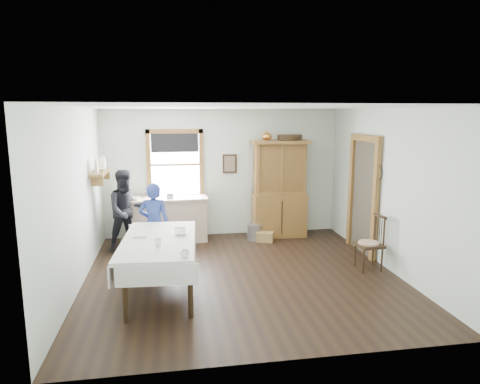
# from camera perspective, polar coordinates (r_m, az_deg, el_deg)

# --- Properties ---
(room) EXTENTS (5.01, 5.01, 2.70)m
(room) POSITION_cam_1_polar(r_m,az_deg,el_deg) (6.74, 0.25, -0.29)
(room) COLOR black
(room) RESTS_ON ground
(window) EXTENTS (1.18, 0.07, 1.48)m
(window) POSITION_cam_1_polar(r_m,az_deg,el_deg) (9.06, -8.63, 4.11)
(window) COLOR white
(window) RESTS_ON room
(doorway) EXTENTS (0.09, 1.14, 2.22)m
(doorway) POSITION_cam_1_polar(r_m,az_deg,el_deg) (8.32, 16.16, 0.03)
(doorway) COLOR #3F392D
(doorway) RESTS_ON room
(wall_shelf) EXTENTS (0.24, 1.00, 0.44)m
(wall_shelf) POSITION_cam_1_polar(r_m,az_deg,el_deg) (8.24, -18.11, 2.71)
(wall_shelf) COLOR brown
(wall_shelf) RESTS_ON room
(framed_picture) EXTENTS (0.30, 0.04, 0.40)m
(framed_picture) POSITION_cam_1_polar(r_m,az_deg,el_deg) (9.14, -1.38, 3.79)
(framed_picture) COLOR black
(framed_picture) RESTS_ON room
(rug_beater) EXTENTS (0.01, 0.27, 0.27)m
(rug_beater) POSITION_cam_1_polar(r_m,az_deg,el_deg) (7.75, 18.06, 3.36)
(rug_beater) COLOR black
(rug_beater) RESTS_ON room
(work_counter) EXTENTS (1.64, 0.69, 0.92)m
(work_counter) POSITION_cam_1_polar(r_m,az_deg,el_deg) (8.92, -9.58, -3.63)
(work_counter) COLOR tan
(work_counter) RESTS_ON room
(china_hutch) EXTENTS (1.22, 0.60, 2.06)m
(china_hutch) POSITION_cam_1_polar(r_m,az_deg,el_deg) (9.13, 5.27, 0.43)
(china_hutch) COLOR brown
(china_hutch) RESTS_ON room
(dining_table) EXTENTS (1.20, 2.10, 0.81)m
(dining_table) POSITION_cam_1_polar(r_m,az_deg,el_deg) (6.46, -10.68, -9.63)
(dining_table) COLOR silver
(dining_table) RESTS_ON room
(spindle_chair) EXTENTS (0.47, 0.47, 0.95)m
(spindle_chair) POSITION_cam_1_polar(r_m,az_deg,el_deg) (7.54, 16.83, -6.44)
(spindle_chair) COLOR black
(spindle_chair) RESTS_ON room
(pail) EXTENTS (0.37, 0.37, 0.32)m
(pail) POSITION_cam_1_polar(r_m,az_deg,el_deg) (8.99, 1.92, -5.37)
(pail) COLOR gray
(pail) RESTS_ON room
(wicker_basket) EXTENTS (0.40, 0.34, 0.20)m
(wicker_basket) POSITION_cam_1_polar(r_m,az_deg,el_deg) (8.89, 3.34, -5.97)
(wicker_basket) COLOR olive
(wicker_basket) RESTS_ON room
(woman_blue) EXTENTS (0.53, 0.40, 1.34)m
(woman_blue) POSITION_cam_1_polar(r_m,az_deg,el_deg) (7.56, -11.36, -4.61)
(woman_blue) COLOR navy
(woman_blue) RESTS_ON room
(figure_dark) EXTENTS (0.85, 0.76, 1.45)m
(figure_dark) POSITION_cam_1_polar(r_m,az_deg,el_deg) (8.45, -14.86, -2.79)
(figure_dark) COLOR black
(figure_dark) RESTS_ON room
(table_cup_a) EXTENTS (0.15, 0.15, 0.10)m
(table_cup_a) POSITION_cam_1_polar(r_m,az_deg,el_deg) (5.49, -7.43, -8.16)
(table_cup_a) COLOR white
(table_cup_a) RESTS_ON dining_table
(table_cup_b) EXTENTS (0.14, 0.14, 0.10)m
(table_cup_b) POSITION_cam_1_polar(r_m,az_deg,el_deg) (6.00, -10.87, -6.60)
(table_cup_b) COLOR white
(table_cup_b) RESTS_ON dining_table
(table_bowl) EXTENTS (0.30, 0.30, 0.06)m
(table_bowl) POSITION_cam_1_polar(r_m,az_deg,el_deg) (6.49, -7.91, -5.42)
(table_bowl) COLOR white
(table_bowl) RESTS_ON dining_table
(counter_book) EXTENTS (0.20, 0.24, 0.02)m
(counter_book) POSITION_cam_1_polar(r_m,az_deg,el_deg) (9.01, -13.70, -0.59)
(counter_book) COLOR brown
(counter_book) RESTS_ON work_counter
(counter_bowl) EXTENTS (0.19, 0.19, 0.06)m
(counter_bowl) POSITION_cam_1_polar(r_m,az_deg,el_deg) (8.70, -13.82, -0.84)
(counter_bowl) COLOR white
(counter_bowl) RESTS_ON work_counter
(shelf_bowl) EXTENTS (0.22, 0.22, 0.05)m
(shelf_bowl) POSITION_cam_1_polar(r_m,az_deg,el_deg) (8.25, -18.11, 2.89)
(shelf_bowl) COLOR white
(shelf_bowl) RESTS_ON wall_shelf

